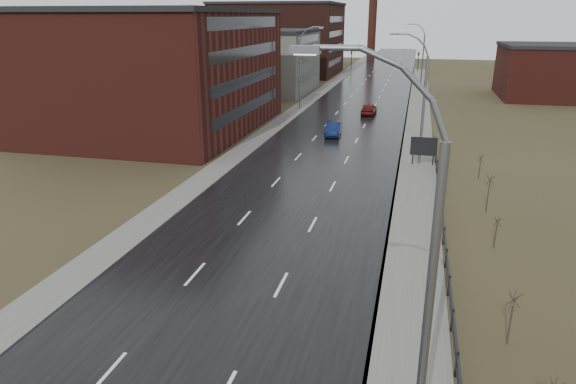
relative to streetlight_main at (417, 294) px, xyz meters
The scene contains 23 objects.
road 58.93m from the streetlight_main, 98.31° to the left, with size 14.00×300.00×0.06m, color black.
sidewalk_right 33.54m from the streetlight_main, 89.78° to the left, with size 3.20×180.00×0.18m, color #595651.
curb_right 33.57m from the streetlight_main, 92.42° to the left, with size 0.16×180.00×0.18m, color slate.
sidewalk_left 60.65m from the streetlight_main, 106.04° to the left, with size 2.40×260.00×0.12m, color #595651.
warehouse_near 52.13m from the streetlight_main, 124.42° to the left, with size 22.44×28.56×13.50m.
warehouse_mid 80.48m from the streetlight_main, 109.20° to the left, with size 16.32×20.40×10.50m.
warehouse_far 110.59m from the streetlight_main, 106.53° to the left, with size 26.52×24.48×15.50m.
building_right 82.95m from the streetlight_main, 74.74° to the left, with size 18.36×16.32×8.50m.
smokestack 149.01m from the streetlight_main, 95.58° to the left, with size 2.70×2.70×30.70m.
streetlight_main is the anchor object (origin of this frame).
streetlight_right_mid 34.01m from the streetlight_main, 89.95° to the left, with size 3.36×0.28×11.35m.
streetlight_left 62.15m from the streetlight_main, 105.08° to the left, with size 3.36×0.28×11.35m.
streetlight_right_far 88.01m from the streetlight_main, 89.98° to the left, with size 3.36×0.28×11.35m.
guardrail 17.27m from the streetlight_main, 83.61° to the left, with size 0.10×53.05×1.10m.
shrub_c 9.85m from the streetlight_main, 62.31° to the left, with size 0.57×0.60×2.39m.
shrub_d 18.50m from the streetlight_main, 74.86° to the left, with size 0.46×0.49×1.93m.
shrub_e 24.04m from the streetlight_main, 78.12° to the left, with size 0.63×0.67×2.69m.
shrub_f 31.81m from the streetlight_main, 80.59° to the left, with size 0.49×0.52×2.05m.
billboard 33.83m from the streetlight_main, 88.93° to the left, with size 2.28×0.17×2.68m.
traffic_light_left 119.16m from the streetlight_main, 97.95° to the left, with size 0.58×2.73×5.30m.
traffic_light_right 118.01m from the streetlight_main, 90.23° to the left, with size 0.58×2.73×5.30m.
car_near 45.09m from the streetlight_main, 101.61° to the left, with size 1.60×4.59×1.51m, color #0C193E.
car_far 58.35m from the streetlight_main, 96.32° to the left, with size 1.85×4.60×1.57m, color #56110E.
Camera 1 is at (8.06, -9.82, 12.69)m, focal length 32.00 mm.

